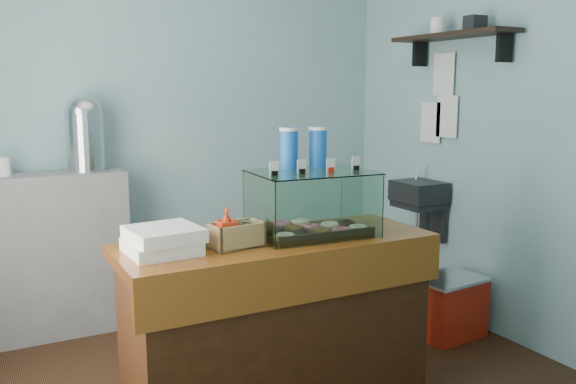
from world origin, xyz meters
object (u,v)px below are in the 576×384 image
display_case (309,200)px  red_cooler (448,306)px  counter (278,323)px  coffee_urn (85,131)px

display_case → red_cooler: display_case is taller
counter → red_cooler: 1.49m
display_case → coffee_urn: size_ratio=1.24×
coffee_urn → display_case: bearing=-61.1°
counter → display_case: bearing=13.5°
coffee_urn → red_cooler: coffee_urn is taller
counter → display_case: 0.66m
display_case → coffee_urn: (-0.85, 1.53, 0.29)m
counter → display_case: size_ratio=2.54×
counter → coffee_urn: (-0.64, 1.58, 0.91)m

